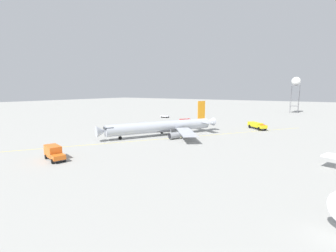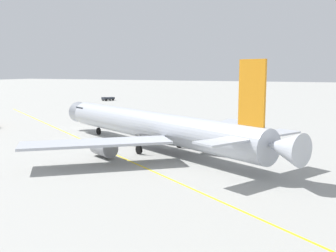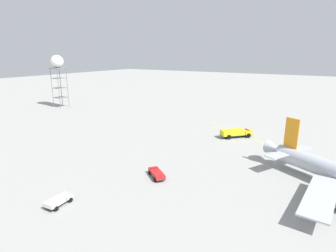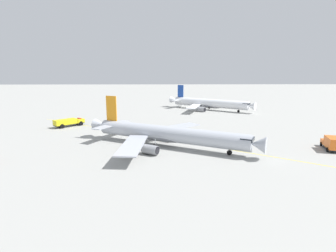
{
  "view_description": "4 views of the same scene",
  "coord_description": "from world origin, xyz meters",
  "px_view_note": "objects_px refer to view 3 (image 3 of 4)",
  "views": [
    {
      "loc": [
        45.48,
        -68.93,
        15.43
      ],
      "look_at": [
        2.56,
        -2.51,
        3.64
      ],
      "focal_mm": 25.97,
      "sensor_mm": 36.0,
      "label": 1
    },
    {
      "loc": [
        45.67,
        21.24,
        10.41
      ],
      "look_at": [
        0.48,
        1.27,
        3.35
      ],
      "focal_mm": 42.51,
      "sensor_mm": 36.0,
      "label": 2
    },
    {
      "loc": [
        -54.11,
        6.75,
        24.66
      ],
      "look_at": [
        11.16,
        46.76,
        4.07
      ],
      "focal_mm": 28.88,
      "sensor_mm": 36.0,
      "label": 3
    },
    {
      "loc": [
        -62.05,
        -0.1,
        17.69
      ],
      "look_at": [
        1.9,
        -1.51,
        4.47
      ],
      "focal_mm": 28.55,
      "sensor_mm": 36.0,
      "label": 4
    }
  ],
  "objects_px": {
    "pushback_tug_truck": "(58,201)",
    "fire_tender_truck": "(236,133)",
    "radar_tower": "(57,64)",
    "ops_pickup_truck": "(157,174)"
  },
  "relations": [
    {
      "from": "pushback_tug_truck",
      "to": "radar_tower",
      "type": "xyz_separation_m",
      "value": [
        57.25,
        73.38,
        19.28
      ]
    },
    {
      "from": "pushback_tug_truck",
      "to": "fire_tender_truck",
      "type": "distance_m",
      "value": 54.4
    },
    {
      "from": "fire_tender_truck",
      "to": "pushback_tug_truck",
      "type": "bearing_deg",
      "value": -149.49
    },
    {
      "from": "ops_pickup_truck",
      "to": "fire_tender_truck",
      "type": "bearing_deg",
      "value": -61.21
    },
    {
      "from": "ops_pickup_truck",
      "to": "fire_tender_truck",
      "type": "relative_size",
      "value": 0.63
    },
    {
      "from": "radar_tower",
      "to": "fire_tender_truck",
      "type": "bearing_deg",
      "value": -92.97
    },
    {
      "from": "ops_pickup_truck",
      "to": "pushback_tug_truck",
      "type": "xyz_separation_m",
      "value": [
        -17.52,
        8.12,
        -0.01
      ]
    },
    {
      "from": "pushback_tug_truck",
      "to": "fire_tender_truck",
      "type": "relative_size",
      "value": 0.53
    },
    {
      "from": "pushback_tug_truck",
      "to": "radar_tower",
      "type": "distance_m",
      "value": 95.05
    },
    {
      "from": "ops_pickup_truck",
      "to": "pushback_tug_truck",
      "type": "bearing_deg",
      "value": 102.29
    }
  ]
}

